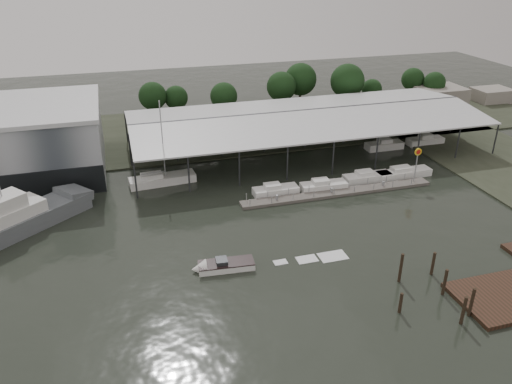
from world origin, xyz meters
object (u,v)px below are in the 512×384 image
object	(u,v)px
grey_trawler	(18,219)
white_sailboat	(161,180)
speedboat_underway	(221,266)
shell_fuel_sign	(417,159)

from	to	relation	value
grey_trawler	white_sailboat	distance (m)	20.19
white_sailboat	speedboat_underway	size ratio (longest dim) A/B	0.71
shell_fuel_sign	white_sailboat	size ratio (longest dim) A/B	0.44
white_sailboat	speedboat_underway	world-z (taller)	white_sailboat
shell_fuel_sign	white_sailboat	world-z (taller)	white_sailboat
grey_trawler	white_sailboat	bearing A→B (deg)	-12.49
white_sailboat	speedboat_underway	distance (m)	23.98
shell_fuel_sign	white_sailboat	xyz separation A→B (m)	(-35.25, 10.38, -3.28)
grey_trawler	white_sailboat	xyz separation A→B (m)	(18.05, 9.00, -0.93)
grey_trawler	speedboat_underway	size ratio (longest dim) A/B	0.99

